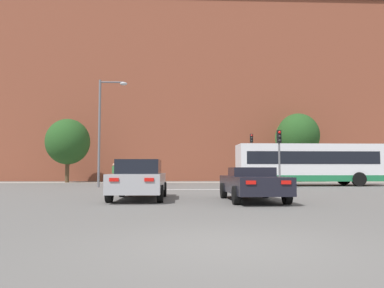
# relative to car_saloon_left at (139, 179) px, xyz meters

# --- Properties ---
(ground_plane) EXTENTS (400.00, 400.00, 0.00)m
(ground_plane) POSITION_rel_car_saloon_left_xyz_m (2.31, -9.21, -0.80)
(ground_plane) COLOR #605E5B
(stop_line_strip) EXTENTS (8.89, 0.30, 0.01)m
(stop_line_strip) POSITION_rel_car_saloon_left_xyz_m (2.31, 7.30, -0.80)
(stop_line_strip) COLOR silver
(stop_line_strip) RESTS_ON ground_plane
(far_pavement) EXTENTS (69.88, 2.50, 0.01)m
(far_pavement) POSITION_rel_car_saloon_left_xyz_m (2.31, 19.63, -0.80)
(far_pavement) COLOR #A09B91
(far_pavement) RESTS_ON ground_plane
(brick_civic_building) EXTENTS (44.33, 13.28, 28.31)m
(brick_civic_building) POSITION_rel_car_saloon_left_xyz_m (3.81, 29.82, 9.85)
(brick_civic_building) COLOR brown
(brick_civic_building) RESTS_ON ground_plane
(car_saloon_left) EXTENTS (2.09, 4.79, 1.58)m
(car_saloon_left) POSITION_rel_car_saloon_left_xyz_m (0.00, 0.00, 0.00)
(car_saloon_left) COLOR #9E9EA3
(car_saloon_left) RESTS_ON ground_plane
(car_roadster_right) EXTENTS (2.06, 4.74, 1.27)m
(car_roadster_right) POSITION_rel_car_saloon_left_xyz_m (4.37, -0.94, -0.13)
(car_roadster_right) COLOR black
(car_roadster_right) RESTS_ON ground_plane
(bus_crossing_lead) EXTENTS (10.36, 2.70, 3.03)m
(bus_crossing_lead) POSITION_rel_car_saloon_left_xyz_m (11.15, 12.05, 0.82)
(bus_crossing_lead) COLOR silver
(bus_crossing_lead) RESTS_ON ground_plane
(traffic_light_far_right) EXTENTS (0.26, 0.31, 4.50)m
(traffic_light_far_right) POSITION_rel_car_saloon_left_xyz_m (8.42, 19.20, 2.20)
(traffic_light_far_right) COLOR slate
(traffic_light_far_right) RESTS_ON ground_plane
(traffic_light_near_right) EXTENTS (0.26, 0.31, 3.65)m
(traffic_light_near_right) POSITION_rel_car_saloon_left_xyz_m (7.89, 7.90, 1.68)
(traffic_light_near_right) COLOR slate
(traffic_light_near_right) RESTS_ON ground_plane
(street_lamp_junction) EXTENTS (1.94, 0.36, 7.34)m
(street_lamp_junction) POSITION_rel_car_saloon_left_xyz_m (-3.47, 10.40, 3.65)
(street_lamp_junction) COLOR slate
(street_lamp_junction) RESTS_ON ground_plane
(pedestrian_waiting) EXTENTS (0.45, 0.41, 1.66)m
(pedestrian_waiting) POSITION_rel_car_saloon_left_xyz_m (7.40, 19.51, 0.17)
(pedestrian_waiting) COLOR #333851
(pedestrian_waiting) RESTS_ON ground_plane
(pedestrian_walking_east) EXTENTS (0.30, 0.44, 1.75)m
(pedestrian_walking_east) POSITION_rel_car_saloon_left_xyz_m (-4.31, 19.70, 0.23)
(pedestrian_walking_east) COLOR brown
(pedestrian_walking_east) RESTS_ON ground_plane
(tree_by_building) EXTENTS (4.60, 4.60, 6.83)m
(tree_by_building) POSITION_rel_car_saloon_left_xyz_m (13.97, 24.10, 3.60)
(tree_by_building) COLOR #4C3823
(tree_by_building) RESTS_ON ground_plane
(tree_kerbside) EXTENTS (3.98, 3.98, 5.83)m
(tree_kerbside) POSITION_rel_car_saloon_left_xyz_m (-8.50, 19.44, 2.93)
(tree_kerbside) COLOR #4C3823
(tree_kerbside) RESTS_ON ground_plane
(tree_distant) EXTENTS (4.03, 4.03, 6.57)m
(tree_distant) POSITION_rel_car_saloon_left_xyz_m (13.12, 20.15, 3.63)
(tree_distant) COLOR #4C3823
(tree_distant) RESTS_ON ground_plane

